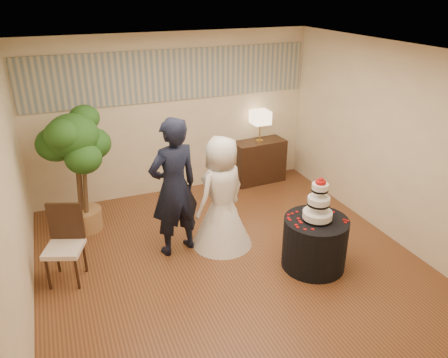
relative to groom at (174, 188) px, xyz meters
name	(u,v)px	position (x,y,z in m)	size (l,w,h in m)	color
floor	(228,260)	(0.58, -0.52, -0.99)	(5.00, 5.00, 0.00)	brown
ceiling	(229,52)	(0.58, -0.52, 1.81)	(5.00, 5.00, 0.00)	white
wall_back	(174,116)	(0.58, 1.98, 0.41)	(5.00, 0.06, 2.80)	beige
wall_front	(352,283)	(0.58, -3.02, 0.41)	(5.00, 0.06, 2.80)	beige
wall_left	(11,201)	(-1.92, -0.52, 0.41)	(0.06, 5.00, 2.80)	beige
wall_right	(388,142)	(3.08, -0.52, 0.41)	(0.06, 5.00, 2.80)	beige
mural_border	(172,75)	(0.58, 1.96, 1.11)	(4.90, 0.02, 0.85)	#979A8B
groom	(174,188)	(0.00, 0.00, 0.00)	(0.72, 0.47, 1.97)	black
bride	(222,193)	(0.66, -0.08, -0.16)	(0.88, 0.88, 1.65)	white
cake_table	(315,243)	(1.60, -1.05, -0.63)	(0.85, 0.85, 0.71)	black
wedding_cake	(319,199)	(1.60, -1.05, 0.02)	(0.39, 0.39, 0.60)	white
console	(259,161)	(2.14, 1.73, -0.58)	(0.98, 0.43, 0.81)	black
table_lamp	(260,126)	(2.14, 1.73, 0.12)	(0.31, 0.31, 0.58)	beige
ficus_tree	(78,171)	(-1.15, 1.10, -0.01)	(0.92, 0.92, 1.94)	#25551A
side_chair	(64,247)	(-1.49, -0.16, -0.48)	(0.46, 0.48, 1.01)	black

